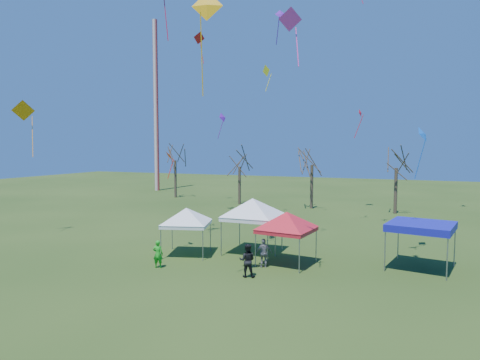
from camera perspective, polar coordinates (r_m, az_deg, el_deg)
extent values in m
plane|color=#274014|center=(22.62, 1.28, -12.40)|extent=(140.00, 140.00, 0.00)
cylinder|color=silver|center=(65.22, -11.14, 9.63)|extent=(0.70, 0.70, 25.00)
cylinder|color=#3D2D21|center=(55.69, -8.60, 0.15)|extent=(0.32, 0.32, 4.78)
cylinder|color=#3D2D21|center=(48.74, -0.07, -0.72)|extent=(0.32, 0.32, 4.28)
cylinder|color=#3D2D21|center=(45.91, 9.53, -0.88)|extent=(0.32, 0.32, 4.64)
cylinder|color=#3D2D21|center=(44.48, 20.04, -1.36)|extent=(0.32, 0.32, 4.49)
cylinder|color=gray|center=(25.58, -10.51, -8.43)|extent=(0.05, 0.05, 1.77)
cylinder|color=gray|center=(27.91, -9.04, -7.32)|extent=(0.05, 0.05, 1.77)
cylinder|color=gray|center=(24.99, -4.98, -8.68)|extent=(0.05, 0.05, 1.77)
cylinder|color=gray|center=(27.37, -3.97, -7.51)|extent=(0.05, 0.05, 1.77)
cube|color=white|center=(26.24, -7.15, -5.85)|extent=(3.30, 3.30, 0.21)
pyramid|color=white|center=(26.08, -7.17, -3.70)|extent=(3.61, 3.61, 0.89)
cylinder|color=gray|center=(25.93, -2.53, -7.82)|extent=(0.06, 0.06, 2.09)
cylinder|color=gray|center=(28.56, -0.06, -6.66)|extent=(0.06, 0.06, 2.09)
cylinder|color=gray|center=(24.88, 3.69, -8.35)|extent=(0.06, 0.06, 2.09)
cylinder|color=gray|center=(27.61, 5.63, -7.07)|extent=(0.06, 0.06, 2.09)
cube|color=white|center=(26.49, 1.69, -4.97)|extent=(3.16, 3.16, 0.25)
pyramid|color=white|center=(26.32, 1.69, -2.45)|extent=(4.44, 4.44, 1.05)
cylinder|color=gray|center=(23.69, 2.07, -9.33)|extent=(0.05, 0.05, 1.83)
cylinder|color=gray|center=(25.93, 4.73, -8.13)|extent=(0.05, 0.05, 1.83)
cylinder|color=gray|center=(22.66, 7.91, -10.02)|extent=(0.05, 0.05, 1.83)
cylinder|color=gray|center=(24.99, 10.12, -8.67)|extent=(0.05, 0.05, 1.83)
cube|color=red|center=(24.06, 6.23, -6.64)|extent=(3.07, 3.07, 0.22)
pyramid|color=red|center=(23.88, 6.25, -4.23)|extent=(3.85, 3.85, 0.91)
cylinder|color=gray|center=(24.02, 18.76, -9.02)|extent=(0.06, 0.06, 2.12)
cylinder|color=gray|center=(26.85, 20.33, -7.64)|extent=(0.06, 0.06, 2.12)
cylinder|color=gray|center=(23.51, 25.90, -9.53)|extent=(0.06, 0.06, 2.12)
cylinder|color=gray|center=(26.39, 26.70, -8.05)|extent=(0.06, 0.06, 2.12)
cube|color=#0F10A1|center=(24.91, 23.01, -5.86)|extent=(3.71, 3.71, 0.25)
cube|color=#0F10A1|center=(24.88, 23.02, -5.43)|extent=(3.71, 3.71, 0.13)
imported|color=black|center=(21.90, 0.97, -10.67)|extent=(0.95, 0.82, 1.70)
imported|color=green|center=(23.92, -10.89, -9.67)|extent=(0.62, 0.48, 1.51)
imported|color=slate|center=(23.62, 3.20, -9.70)|extent=(0.99, 0.78, 1.57)
cone|color=red|center=(38.29, 15.78, 8.61)|extent=(0.37, 0.74, 0.70)
cube|color=red|center=(37.87, 15.56, 6.90)|extent=(0.78, 0.20, 1.98)
cone|color=#FC38B6|center=(20.76, 6.68, 20.53)|extent=(1.19, 0.93, 1.04)
cube|color=#FC38B6|center=(20.53, 7.62, 17.20)|extent=(0.36, 0.66, 1.90)
cone|color=blue|center=(28.44, 23.22, 5.69)|extent=(0.96, 1.21, 0.96)
cube|color=blue|center=(28.17, 22.90, 2.64)|extent=(0.60, 0.28, 2.50)
cone|color=#6419B4|center=(32.16, 5.53, 21.12)|extent=(1.10, 1.05, 0.83)
cube|color=#6419B4|center=(31.76, 5.06, 19.21)|extent=(0.39, 0.46, 1.81)
cone|color=red|center=(50.04, -5.50, 18.35)|extent=(1.32, 1.56, 1.33)
cube|color=red|center=(49.86, -5.12, 16.53)|extent=(0.66, 0.43, 2.50)
cone|color=yellow|center=(40.52, 3.55, 14.35)|extent=(1.10, 0.92, 1.12)
cube|color=yellow|center=(40.09, 3.82, 12.84)|extent=(0.43, 0.57, 1.68)
cone|color=orange|center=(35.02, -26.94, 8.29)|extent=(1.55, 1.57, 1.51)
cube|color=orange|center=(34.91, -25.94, 5.25)|extent=(0.83, 0.81, 3.00)
cone|color=red|center=(27.03, -9.35, 3.22)|extent=(0.93, 0.94, 0.67)
cube|color=red|center=(26.88, -9.23, 1.47)|extent=(0.33, 0.32, 1.24)
cone|color=#FEAF0D|center=(19.90, -4.42, 22.20)|extent=(1.44, 0.81, 1.37)
cube|color=#FEAF0D|center=(19.40, -5.12, 16.27)|extent=(0.20, 0.52, 3.50)
cone|color=purple|center=(42.39, -2.32, 8.36)|extent=(0.65, 1.08, 0.97)
cube|color=purple|center=(42.05, -2.61, 6.78)|extent=(0.73, 0.21, 1.86)
cube|color=red|center=(29.93, -9.89, 20.85)|extent=(0.59, 0.40, 3.39)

